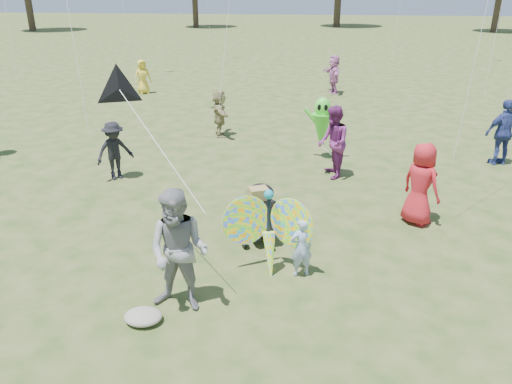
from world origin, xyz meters
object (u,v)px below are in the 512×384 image
jogging_stroller (259,209)px  crowd_c (504,133)px  child_girl (301,247)px  crowd_d (220,113)px  butterfly_kite (269,232)px  crowd_a (421,184)px  crowd_e (333,142)px  alien_kite (322,125)px  adult_man (179,252)px  crowd_b (115,151)px  crowd_g (143,77)px  crowd_j (334,74)px

jogging_stroller → crowd_c: bearing=16.3°
child_girl → crowd_d: size_ratio=0.70×
crowd_d → butterfly_kite: 8.39m
child_girl → crowd_a: size_ratio=0.62×
crowd_e → alien_kite: bearing=-179.8°
crowd_a → crowd_e: crowd_e is taller
crowd_a → crowd_c: (2.81, 4.05, 0.04)m
crowd_a → adult_man: bearing=87.9°
child_girl → crowd_b: bearing=-63.1°
crowd_a → crowd_d: 7.80m
crowd_c → crowd_b: bearing=-2.6°
child_girl → adult_man: bearing=9.5°
crowd_a → crowd_b: 7.28m
crowd_e → alien_kite: size_ratio=1.05×
crowd_e → crowd_b: bearing=-92.8°
crowd_b → butterfly_kite: size_ratio=0.84×
crowd_g → butterfly_kite: (7.26, -14.26, -0.02)m
crowd_g → child_girl: bearing=-97.4°
crowd_g → butterfly_kite: butterfly_kite is taller
crowd_b → crowd_j: 12.88m
adult_man → crowd_d: size_ratio=1.28×
crowd_c → alien_kite: 4.85m
crowd_d → alien_kite: (3.26, -1.86, 0.22)m
crowd_c → alien_kite: crowd_c is taller
child_girl → alien_kite: alien_kite is taller
crowd_c → crowd_j: size_ratio=1.05×
child_girl → crowd_g: crowd_g is taller
crowd_b → alien_kite: alien_kite is taller
crowd_j → crowd_e: bearing=-20.1°
crowd_e → alien_kite: (-0.30, 1.44, 0.06)m
crowd_j → crowd_g: bearing=-101.1°
crowd_d → crowd_j: crowd_j is taller
crowd_g → crowd_d: bearing=-88.6°
alien_kite → adult_man: bearing=-104.9°
crowd_a → crowd_c: 4.93m
child_girl → jogging_stroller: size_ratio=0.92×
crowd_a → crowd_b: bearing=34.1°
child_girl → crowd_j: 15.61m
jogging_stroller → crowd_d: bearing=82.7°
crowd_e → butterfly_kite: crowd_e is taller
crowd_j → crowd_b: bearing=-44.7°
crowd_d → alien_kite: bearing=-135.6°
child_girl → adult_man: 2.13m
crowd_d → crowd_b: bearing=140.6°
crowd_g → jogging_stroller: size_ratio=1.30×
crowd_j → jogging_stroller: 14.46m
adult_man → jogging_stroller: size_ratio=1.67×
crowd_c → alien_kite: bearing=-14.5°
crowd_a → crowd_d: bearing=-0.6°
jogging_stroller → crowd_g: bearing=93.1°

